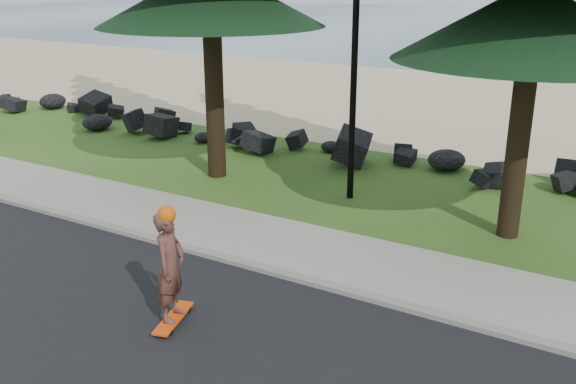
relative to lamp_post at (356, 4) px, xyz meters
name	(u,v)px	position (x,y,z in m)	size (l,w,h in m)	color
ground	(274,248)	(0.00, -3.20, -4.13)	(160.00, 160.00, 0.00)	#2A4F18
road	(83,375)	(0.00, -7.70, -4.12)	(160.00, 7.00, 0.02)	black
kerb	(246,264)	(0.00, -4.10, -4.08)	(160.00, 0.20, 0.10)	gray
sidewalk	(279,242)	(0.00, -3.00, -4.09)	(160.00, 2.00, 0.08)	#A09786
beach_sand	(483,108)	(0.00, 11.30, -4.13)	(160.00, 15.00, 0.01)	#C7B485
seawall_boulders	(391,170)	(0.00, 2.40, -4.13)	(60.00, 2.40, 1.10)	black
lamp_post	(356,4)	(0.00, 0.00, 0.00)	(0.25, 0.14, 8.14)	black
skateboarder	(170,267)	(0.16, -6.16, -3.24)	(0.53, 0.98, 1.78)	#E6450D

